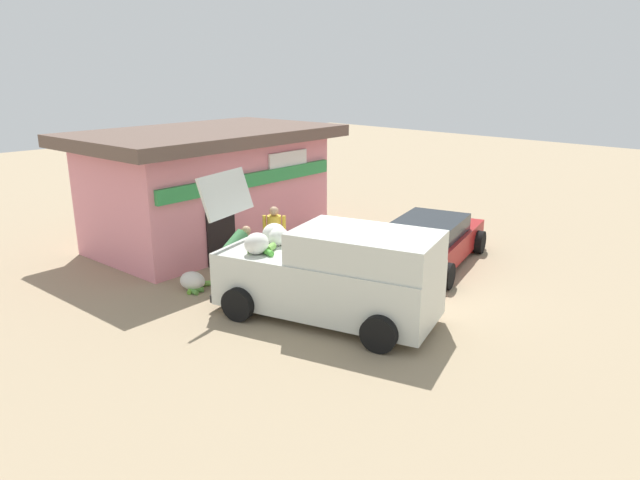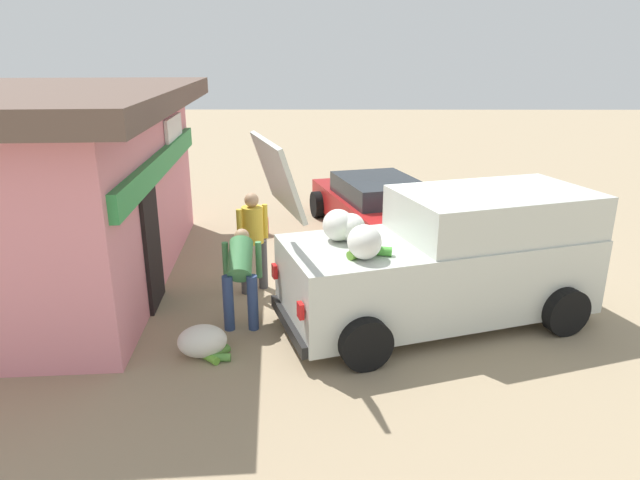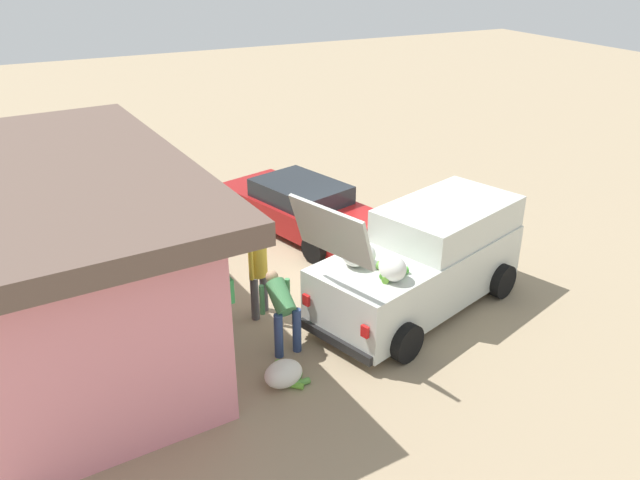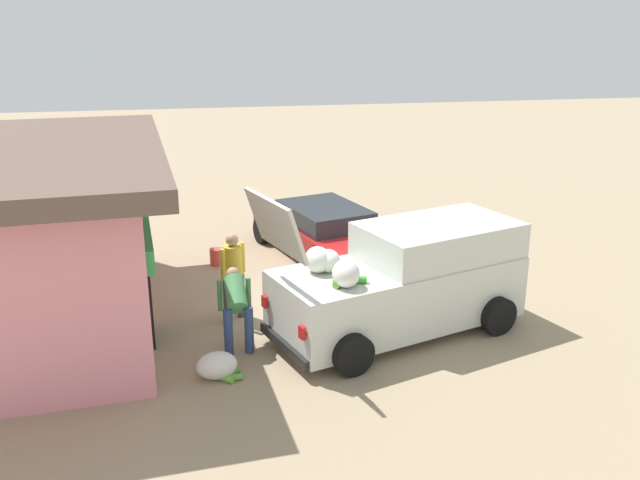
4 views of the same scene
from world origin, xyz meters
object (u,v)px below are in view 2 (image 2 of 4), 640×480
(delivery_van, at_px, (448,258))
(paint_bucket, at_px, (262,226))
(unloaded_banana_pile, at_px, (204,342))
(vendor_standing, at_px, (253,235))
(customer_bending, at_px, (241,270))
(parked_sedan, at_px, (378,207))
(storefront_bar, at_px, (53,185))

(delivery_van, bearing_deg, paint_bucket, 37.83)
(unloaded_banana_pile, bearing_deg, vendor_standing, -11.24)
(customer_bending, relative_size, paint_bucket, 3.54)
(parked_sedan, bearing_deg, customer_bending, 151.52)
(vendor_standing, height_order, unloaded_banana_pile, vendor_standing)
(parked_sedan, xyz_separation_m, unloaded_banana_pile, (-5.29, 2.74, -0.38))
(vendor_standing, bearing_deg, unloaded_banana_pile, 168.76)
(storefront_bar, distance_m, paint_bucket, 4.30)
(vendor_standing, distance_m, paint_bucket, 3.11)
(delivery_van, bearing_deg, customer_bending, 93.01)
(parked_sedan, relative_size, vendor_standing, 2.89)
(parked_sedan, distance_m, customer_bending, 4.95)
(vendor_standing, bearing_deg, parked_sedan, -36.07)
(delivery_van, distance_m, parked_sedan, 4.25)
(delivery_van, relative_size, parked_sedan, 1.04)
(storefront_bar, xyz_separation_m, unloaded_banana_pile, (-2.56, -2.91, -1.48))
(delivery_van, height_order, vendor_standing, delivery_van)
(storefront_bar, bearing_deg, vendor_standing, -97.88)
(delivery_van, bearing_deg, storefront_bar, 76.77)
(delivery_van, relative_size, vendor_standing, 3.01)
(parked_sedan, distance_m, vendor_standing, 3.96)
(unloaded_banana_pile, bearing_deg, delivery_van, -71.87)
(storefront_bar, relative_size, customer_bending, 5.74)
(vendor_standing, xyz_separation_m, paint_bucket, (3.00, 0.19, -0.77))
(delivery_van, bearing_deg, unloaded_banana_pile, 108.13)
(parked_sedan, relative_size, unloaded_banana_pile, 5.92)
(parked_sedan, height_order, vendor_standing, vendor_standing)
(parked_sedan, relative_size, customer_bending, 3.62)
(vendor_standing, height_order, customer_bending, vendor_standing)
(delivery_van, xyz_separation_m, customer_bending, (-0.16, 2.96, -0.12))
(storefront_bar, bearing_deg, paint_bucket, -50.92)
(delivery_van, height_order, unloaded_banana_pile, delivery_van)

